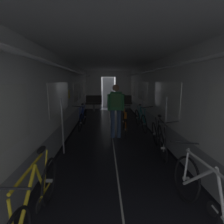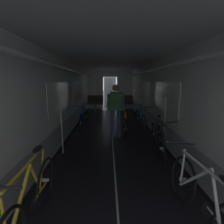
% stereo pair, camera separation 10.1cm
% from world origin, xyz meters
% --- Properties ---
extents(ground_plane, '(60.00, 60.00, 0.00)m').
position_xyz_m(ground_plane, '(0.00, 0.00, 0.00)').
color(ground_plane, black).
extents(train_car_shell, '(3.14, 12.34, 2.57)m').
position_xyz_m(train_car_shell, '(-0.00, 3.60, 1.70)').
color(train_car_shell, black).
rests_on(train_car_shell, ground).
extents(bench_seat_far_left, '(0.98, 0.51, 0.95)m').
position_xyz_m(bench_seat_far_left, '(-0.90, 8.07, 0.57)').
color(bench_seat_far_left, gray).
rests_on(bench_seat_far_left, ground).
extents(bench_seat_far_right, '(0.98, 0.51, 0.95)m').
position_xyz_m(bench_seat_far_right, '(0.90, 8.07, 0.57)').
color(bench_seat_far_right, gray).
rests_on(bench_seat_far_right, ground).
extents(bicycle_blue, '(0.44, 1.69, 0.95)m').
position_xyz_m(bicycle_blue, '(-1.09, 4.41, 0.38)').
color(bicycle_blue, black).
rests_on(bicycle_blue, ground).
extents(bicycle_yellow, '(0.44, 1.69, 0.94)m').
position_xyz_m(bicycle_yellow, '(-1.05, -0.10, 0.38)').
color(bicycle_yellow, black).
rests_on(bicycle_yellow, ground).
extents(bicycle_teal, '(0.44, 1.69, 0.95)m').
position_xyz_m(bicycle_teal, '(1.10, 4.16, 0.38)').
color(bicycle_teal, black).
rests_on(bicycle_teal, ground).
extents(bicycle_black, '(0.44, 1.69, 0.96)m').
position_xyz_m(bicycle_black, '(1.11, 2.06, 0.38)').
color(bicycle_black, black).
rests_on(bicycle_black, ground).
extents(bicycle_white, '(0.44, 1.69, 0.95)m').
position_xyz_m(bicycle_white, '(1.02, -0.14, 0.38)').
color(bicycle_white, black).
rests_on(bicycle_white, ground).
extents(person_cyclist_aisle, '(0.54, 0.39, 1.69)m').
position_xyz_m(person_cyclist_aisle, '(0.11, 3.24, 1.02)').
color(person_cyclist_aisle, '#384C75').
rests_on(person_cyclist_aisle, ground).
extents(bicycle_orange_in_aisle, '(0.44, 1.69, 0.93)m').
position_xyz_m(bicycle_orange_in_aisle, '(0.43, 3.51, 0.38)').
color(bicycle_orange_in_aisle, black).
rests_on(bicycle_orange_in_aisle, ground).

